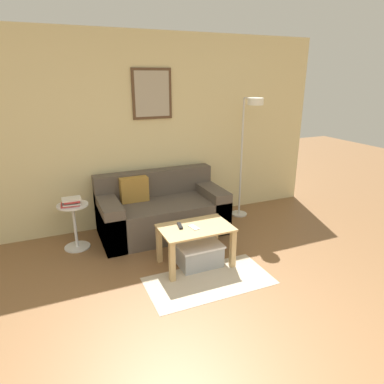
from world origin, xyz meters
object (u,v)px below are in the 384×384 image
object	(u,v)px
coffee_table	(195,236)
storage_bin	(199,254)
remote_control	(180,226)
book_stack	(71,202)
floor_lamp	(249,136)
cell_phone	(194,227)
side_table	(75,222)
couch	(161,211)

from	to	relation	value
coffee_table	storage_bin	bearing A→B (deg)	-38.18
coffee_table	remote_control	world-z (taller)	remote_control
coffee_table	storage_bin	xyz separation A→B (m)	(0.03, -0.03, -0.22)
coffee_table	book_stack	world-z (taller)	book_stack
floor_lamp	cell_phone	distance (m)	1.70
book_stack	side_table	bearing A→B (deg)	54.56
couch	floor_lamp	size ratio (longest dim) A/B	0.94
storage_bin	book_stack	distance (m)	1.61
coffee_table	cell_phone	bearing A→B (deg)	-152.46
coffee_table	floor_lamp	world-z (taller)	floor_lamp
couch	storage_bin	world-z (taller)	couch
floor_lamp	couch	bearing A→B (deg)	176.83
side_table	book_stack	xyz separation A→B (m)	(-0.01, -0.02, 0.27)
book_stack	remote_control	bearing A→B (deg)	-39.20
floor_lamp	side_table	xyz separation A→B (m)	(-2.37, 0.04, -0.89)
coffee_table	floor_lamp	xyz separation A→B (m)	(1.20, 0.90, 0.87)
storage_bin	cell_phone	xyz separation A→B (m)	(-0.06, 0.01, 0.33)
couch	side_table	world-z (taller)	couch
coffee_table	remote_control	distance (m)	0.20
side_table	cell_phone	world-z (taller)	side_table
coffee_table	storage_bin	distance (m)	0.23
cell_phone	book_stack	bearing A→B (deg)	131.39
side_table	coffee_table	bearing A→B (deg)	-38.49
remote_control	cell_phone	size ratio (longest dim) A/B	1.07
couch	cell_phone	world-z (taller)	couch
coffee_table	cell_phone	distance (m)	0.11
remote_control	cell_phone	world-z (taller)	remote_control
coffee_table	storage_bin	world-z (taller)	coffee_table
book_stack	couch	bearing A→B (deg)	2.53
book_stack	coffee_table	bearing A→B (deg)	-37.68
coffee_table	floor_lamp	bearing A→B (deg)	36.81
coffee_table	floor_lamp	distance (m)	1.73
remote_control	storage_bin	bearing A→B (deg)	-17.78
couch	book_stack	distance (m)	1.16
floor_lamp	remote_control	xyz separation A→B (m)	(-1.35, -0.82, -0.76)
couch	storage_bin	size ratio (longest dim) A/B	3.38
storage_bin	remote_control	distance (m)	0.40
storage_bin	cell_phone	world-z (taller)	cell_phone
storage_bin	side_table	size ratio (longest dim) A/B	0.86
coffee_table	side_table	distance (m)	1.50
coffee_table	book_stack	size ratio (longest dim) A/B	3.29
coffee_table	couch	bearing A→B (deg)	94.26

